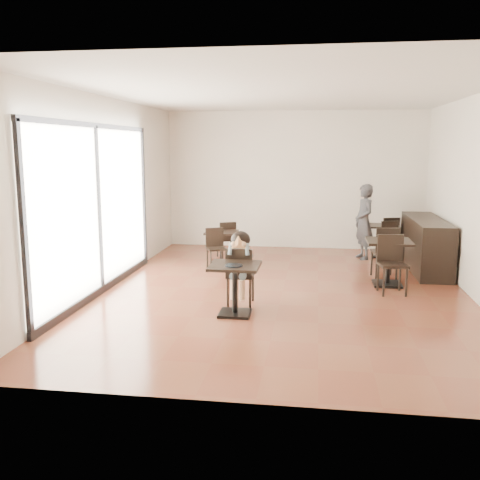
% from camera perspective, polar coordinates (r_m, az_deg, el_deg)
% --- Properties ---
extents(floor, '(6.00, 8.00, 0.01)m').
position_cam_1_polar(floor, '(8.96, 4.57, -5.46)').
color(floor, brown).
rests_on(floor, ground).
extents(ceiling, '(6.00, 8.00, 0.01)m').
position_cam_1_polar(ceiling, '(8.68, 4.87, 15.36)').
color(ceiling, silver).
rests_on(ceiling, floor).
extents(wall_back, '(6.00, 0.01, 3.20)m').
position_cam_1_polar(wall_back, '(12.66, 5.84, 6.37)').
color(wall_back, beige).
rests_on(wall_back, floor).
extents(wall_front, '(6.00, 0.01, 3.20)m').
position_cam_1_polar(wall_front, '(4.72, 1.70, 0.51)').
color(wall_front, beige).
rests_on(wall_front, floor).
extents(wall_left, '(0.01, 8.00, 3.20)m').
position_cam_1_polar(wall_left, '(9.35, -14.03, 4.89)').
color(wall_left, beige).
rests_on(wall_left, floor).
extents(wall_right, '(0.01, 8.00, 3.20)m').
position_cam_1_polar(wall_right, '(9.01, 24.18, 4.14)').
color(wall_right, beige).
rests_on(wall_right, floor).
extents(storefront_window, '(0.04, 4.50, 2.60)m').
position_cam_1_polar(storefront_window, '(8.90, -15.01, 3.31)').
color(storefront_window, white).
rests_on(storefront_window, floor).
extents(child_table, '(0.70, 0.70, 0.74)m').
position_cam_1_polar(child_table, '(7.62, -0.54, -5.33)').
color(child_table, black).
rests_on(child_table, floor).
extents(child_chair, '(0.40, 0.40, 0.89)m').
position_cam_1_polar(child_chair, '(8.13, 0.05, -3.81)').
color(child_chair, black).
rests_on(child_chair, floor).
extents(child, '(0.40, 0.56, 1.11)m').
position_cam_1_polar(child, '(8.10, 0.05, -3.03)').
color(child, gray).
rests_on(child, child_chair).
extents(plate, '(0.25, 0.25, 0.01)m').
position_cam_1_polar(plate, '(7.43, -0.66, -2.73)').
color(plate, black).
rests_on(plate, child_table).
extents(pizza_slice, '(0.26, 0.20, 0.06)m').
position_cam_1_polar(pizza_slice, '(7.83, -0.15, -0.42)').
color(pizza_slice, '#E9C884').
rests_on(pizza_slice, child).
extents(adult_patron, '(0.55, 0.67, 1.60)m').
position_cam_1_polar(adult_patron, '(11.65, 13.08, 1.90)').
color(adult_patron, '#3D3D42').
rests_on(adult_patron, floor).
extents(cafe_table_mid, '(0.85, 0.85, 0.79)m').
position_cam_1_polar(cafe_table_mid, '(9.57, 15.52, -2.36)').
color(cafe_table_mid, black).
rests_on(cafe_table_mid, floor).
extents(cafe_table_left, '(0.83, 0.83, 0.66)m').
position_cam_1_polar(cafe_table_left, '(11.01, -1.98, -0.77)').
color(cafe_table_left, black).
rests_on(cafe_table_left, floor).
extents(cafe_table_back, '(0.84, 0.84, 0.70)m').
position_cam_1_polar(cafe_table_back, '(12.06, 14.96, -0.08)').
color(cafe_table_back, black).
rests_on(cafe_table_back, floor).
extents(chair_mid_a, '(0.48, 0.48, 0.95)m').
position_cam_1_polar(chair_mid_a, '(10.09, 15.16, -1.26)').
color(chair_mid_a, black).
rests_on(chair_mid_a, floor).
extents(chair_mid_b, '(0.48, 0.48, 0.95)m').
position_cam_1_polar(chair_mid_b, '(9.02, 15.98, -2.60)').
color(chair_mid_b, black).
rests_on(chair_mid_b, floor).
extents(chair_left_a, '(0.48, 0.48, 0.80)m').
position_cam_1_polar(chair_left_a, '(11.53, -1.50, 0.05)').
color(chair_left_a, black).
rests_on(chair_left_a, floor).
extents(chair_left_b, '(0.48, 0.48, 0.80)m').
position_cam_1_polar(chair_left_b, '(10.46, -2.51, -0.97)').
color(chair_left_b, black).
rests_on(chair_left_b, floor).
extents(chair_back_a, '(0.48, 0.48, 0.84)m').
position_cam_1_polar(chair_back_a, '(12.38, 15.45, 0.49)').
color(chair_back_a, black).
rests_on(chair_back_a, floor).
extents(chair_back_b, '(0.48, 0.48, 0.84)m').
position_cam_1_polar(chair_back_b, '(11.53, 15.98, -0.22)').
color(chair_back_b, black).
rests_on(chair_back_b, floor).
extents(service_counter, '(0.60, 2.40, 1.00)m').
position_cam_1_polar(service_counter, '(11.00, 19.21, -0.44)').
color(service_counter, black).
rests_on(service_counter, floor).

